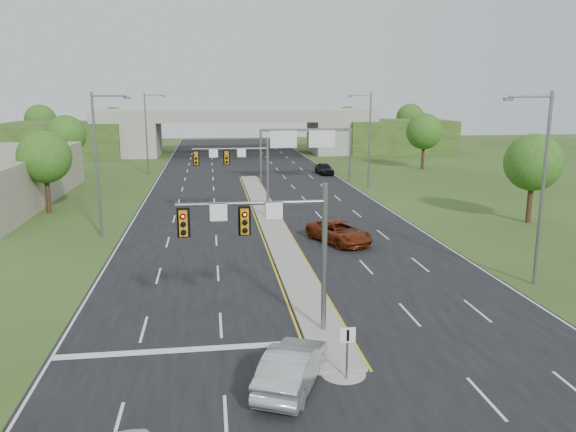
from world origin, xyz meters
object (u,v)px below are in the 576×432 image
at_px(signal_mast_near, 275,236).
at_px(car_far_c, 324,169).
at_px(sign_gantry, 305,140).
at_px(overpass, 237,135).
at_px(car_silver, 292,366).
at_px(keep_right_sign, 347,344).
at_px(signal_mast_far, 242,166).
at_px(car_far_a, 339,232).

xyz_separation_m(signal_mast_near, car_far_c, (12.83, 51.71, -3.93)).
xyz_separation_m(sign_gantry, overpass, (-6.68, 35.08, -1.69)).
xyz_separation_m(signal_mast_near, overpass, (2.26, 80.07, -1.17)).
relative_size(signal_mast_near, car_far_c, 1.54).
relative_size(car_silver, car_far_c, 1.08).
distance_m(keep_right_sign, car_far_c, 57.16).
bearing_deg(keep_right_sign, overpass, 90.00).
xyz_separation_m(signal_mast_far, car_silver, (0.11, -29.59, -3.90)).
bearing_deg(car_far_c, keep_right_sign, -105.59).
height_order(signal_mast_far, sign_gantry, signal_mast_far).
bearing_deg(overpass, car_far_c, -69.56).
distance_m(sign_gantry, car_far_c, 8.94).
relative_size(signal_mast_near, overpass, 0.09).
relative_size(sign_gantry, car_far_c, 2.55).
bearing_deg(overpass, car_silver, -91.46).
bearing_deg(car_far_c, car_silver, -107.67).
bearing_deg(signal_mast_far, sign_gantry, 65.89).
relative_size(sign_gantry, overpass, 0.14).
bearing_deg(keep_right_sign, sign_gantry, 82.30).
height_order(signal_mast_near, overpass, overpass).
bearing_deg(overpass, signal_mast_near, -91.62).
bearing_deg(car_far_c, signal_mast_near, -108.87).
relative_size(signal_mast_near, keep_right_sign, 3.18).
xyz_separation_m(signal_mast_far, car_far_c, (12.83, 26.71, -3.93)).
bearing_deg(signal_mast_near, car_far_c, 76.07).
height_order(sign_gantry, car_far_a, sign_gantry).
xyz_separation_m(signal_mast_far, overpass, (2.26, 55.07, -1.17)).
relative_size(keep_right_sign, car_silver, 0.45).
bearing_deg(car_far_c, car_far_a, -104.73).
bearing_deg(overpass, keep_right_sign, -90.00).
distance_m(keep_right_sign, car_far_a, 20.61).
distance_m(signal_mast_near, overpass, 80.11).
distance_m(sign_gantry, car_silver, 50.56).
bearing_deg(overpass, sign_gantry, -79.21).
bearing_deg(car_far_c, signal_mast_far, -120.59).
bearing_deg(car_far_a, overpass, 70.92).
xyz_separation_m(sign_gantry, car_far_c, (3.88, 6.72, -4.45)).
distance_m(sign_gantry, car_far_a, 29.74).
distance_m(car_silver, car_far_a, 21.29).
bearing_deg(car_far_c, overpass, 105.50).
relative_size(sign_gantry, car_silver, 2.37).
bearing_deg(signal_mast_near, car_far_a, 67.14).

